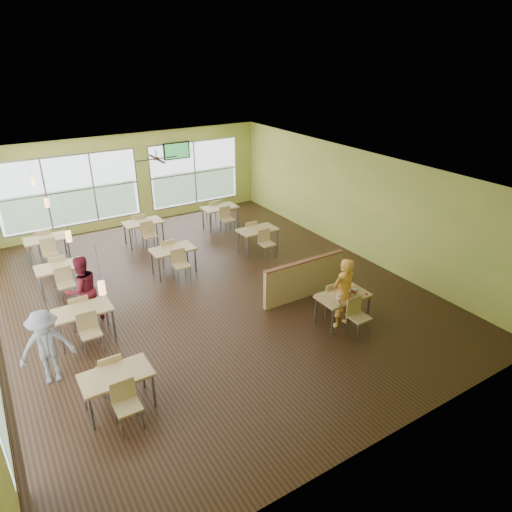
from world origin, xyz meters
name	(u,v)px	position (x,y,z in m)	size (l,w,h in m)	color
room	(204,236)	(0.00, 0.00, 1.60)	(12.00, 12.04, 3.20)	black
window_bays	(69,223)	(-2.65, 3.08, 1.48)	(9.24, 10.24, 2.38)	white
main_table	(343,300)	(2.00, -3.00, 0.63)	(1.22, 1.52, 0.87)	tan
half_wall_divider	(304,279)	(2.00, -1.55, 0.52)	(2.40, 0.14, 1.04)	tan
dining_tables	(145,256)	(-1.05, 1.71, 0.63)	(6.92, 8.72, 0.87)	tan
pendant_lights	(57,219)	(-3.20, 0.68, 2.45)	(0.11, 7.31, 0.86)	#2D2119
ceiling_fan	(156,159)	(0.00, 3.00, 2.95)	(1.25, 1.25, 0.29)	#2D2119
tv_backwall	(177,151)	(1.80, 5.90, 2.45)	(1.00, 0.07, 0.60)	black
man_plaid	(343,293)	(1.93, -3.05, 0.85)	(0.62, 0.41, 1.70)	#E25319
patron_maroon	(83,290)	(-3.01, 0.24, 0.83)	(0.80, 0.63, 1.65)	maroon
patron_grey	(47,347)	(-4.09, -1.57, 0.77)	(1.00, 0.57, 1.54)	slate
cup_blue	(338,300)	(1.68, -3.19, 0.82)	(0.09, 0.09, 0.33)	white
cup_yellow	(340,296)	(1.82, -3.09, 0.82)	(0.10, 0.10, 0.35)	white
cup_red_near	(349,293)	(2.08, -3.07, 0.82)	(0.10, 0.10, 0.36)	white
cup_red_far	(355,291)	(2.24, -3.10, 0.82)	(0.10, 0.10, 0.37)	white
food_basket	(352,289)	(2.33, -2.92, 0.78)	(0.27, 0.27, 0.06)	black
ketchup_cup	(367,294)	(2.46, -3.26, 0.76)	(0.06, 0.06, 0.02)	#9A0C08
wrapper_left	(340,305)	(1.63, -3.30, 0.77)	(0.15, 0.13, 0.04)	#A77D51
wrapper_mid	(345,292)	(2.08, -2.95, 0.78)	(0.21, 0.19, 0.05)	#A77D51
wrapper_right	(358,295)	(2.25, -3.19, 0.77)	(0.14, 0.13, 0.04)	#A77D51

